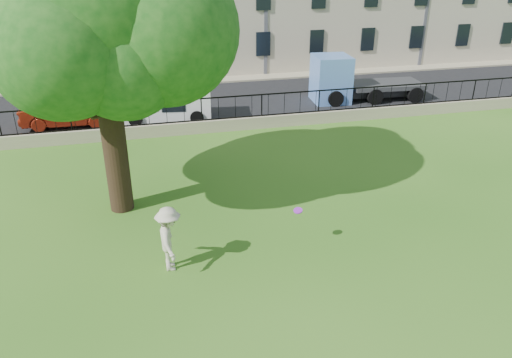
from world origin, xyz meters
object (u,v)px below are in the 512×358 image
object	(u,v)px
blue_truck	(366,77)
red_sedan	(69,111)
tree	(92,7)
white_van	(166,102)
man	(169,239)
frisbee	(298,210)

from	to	relation	value
blue_truck	red_sedan	bearing A→B (deg)	-172.78
tree	white_van	bearing A→B (deg)	75.20
tree	blue_truck	xyz separation A→B (m)	(14.17, 10.39, -5.37)
man	red_sedan	xyz separation A→B (m)	(-3.84, 13.64, -0.21)
man	blue_truck	distance (m)	19.25
frisbee	blue_truck	bearing A→B (deg)	58.04
man	frisbee	bearing A→B (deg)	-86.71
tree	frisbee	world-z (taller)	tree
blue_truck	white_van	bearing A→B (deg)	-170.72
frisbee	white_van	distance (m)	13.56
tree	man	xyz separation A→B (m)	(1.47, -4.07, -5.73)
red_sedan	white_van	world-z (taller)	white_van
red_sedan	frisbee	bearing A→B (deg)	-148.05
man	white_van	distance (m)	13.50
tree	frisbee	distance (m)	8.51
tree	frisbee	bearing A→B (deg)	-36.29
man	frisbee	world-z (taller)	man
man	red_sedan	distance (m)	14.18
man	white_van	bearing A→B (deg)	-3.94
tree	white_van	xyz separation A→B (m)	(2.48, 9.39, -5.74)
frisbee	red_sedan	xyz separation A→B (m)	(-7.64, 13.45, -0.50)
man	blue_truck	world-z (taller)	blue_truck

